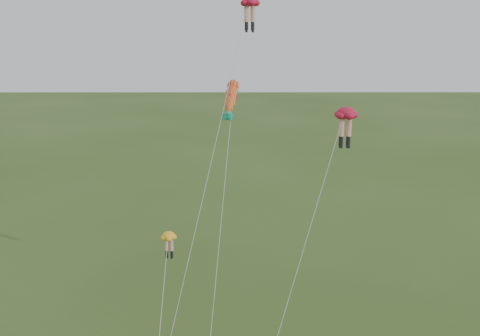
{
  "coord_description": "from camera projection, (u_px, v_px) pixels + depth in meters",
  "views": [
    {
      "loc": [
        1.85,
        -27.57,
        20.21
      ],
      "look_at": [
        1.93,
        6.0,
        11.47
      ],
      "focal_mm": 40.0,
      "sensor_mm": 36.0,
      "label": 1
    }
  ],
  "objects": [
    {
      "name": "legs_kite_red_mid",
      "position": [
        345.0,
        119.0,
        33.68
      ],
      "size": [
        6.69,
        9.34,
        15.49
      ],
      "rotation": [
        0.0,
        0.0,
        0.01
      ],
      "color": "#B1122E",
      "rests_on": "ground"
    },
    {
      "name": "legs_kite_yellow",
      "position": [
        168.0,
        246.0,
        30.69
      ],
      "size": [
        1.12,
        6.52,
        8.91
      ],
      "rotation": [
        0.0,
        0.0,
        -0.13
      ],
      "color": "yellow",
      "rests_on": "ground"
    },
    {
      "name": "legs_kite_red_high",
      "position": [
        248.0,
        11.0,
        35.02
      ],
      "size": [
        6.15,
        11.22,
        22.34
      ],
      "rotation": [
        0.0,
        0.0,
        -0.02
      ],
      "color": "#B1122E",
      "rests_on": "ground"
    },
    {
      "name": "fish_kite",
      "position": [
        231.0,
        98.0,
        37.45
      ],
      "size": [
        2.23,
        13.62,
        17.02
      ],
      "rotation": [
        0.83,
        0.0,
        -0.22
      ],
      "color": "orange",
      "rests_on": "ground"
    }
  ]
}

